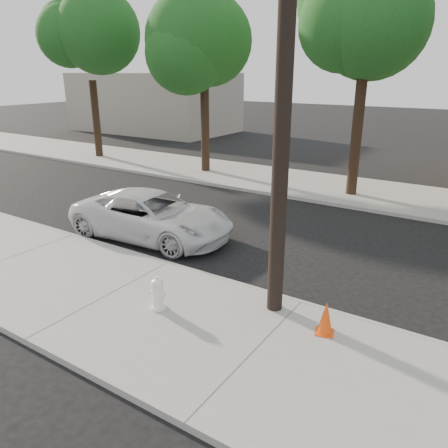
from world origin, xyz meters
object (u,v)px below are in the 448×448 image
Objects in this scene: police_cruiser at (152,215)px; traffic_cone at (326,318)px; utility_pole at (283,98)px; fire_hydrant at (158,294)px.

police_cruiser reaches higher than traffic_cone.
utility_pole is 4.94m from fire_hydrant.
fire_hydrant is 3.65m from traffic_cone.
police_cruiser is at bearing 158.90° from utility_pole.
police_cruiser reaches higher than fire_hydrant.
police_cruiser is at bearing 132.68° from fire_hydrant.
traffic_cone is at bearing -114.18° from police_cruiser.
fire_hydrant is 1.04× the size of traffic_cone.
utility_pole reaches higher than police_cruiser.
utility_pole reaches higher than fire_hydrant.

